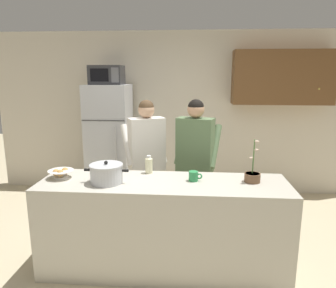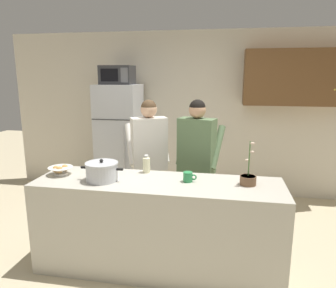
{
  "view_description": "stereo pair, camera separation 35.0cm",
  "coord_description": "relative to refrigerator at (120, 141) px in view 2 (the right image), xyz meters",
  "views": [
    {
      "loc": [
        0.27,
        -2.86,
        1.92
      ],
      "look_at": [
        0.0,
        0.55,
        1.17
      ],
      "focal_mm": 33.69,
      "sensor_mm": 36.0,
      "label": 1
    },
    {
      "loc": [
        0.62,
        -2.82,
        1.92
      ],
      "look_at": [
        0.0,
        0.55,
        1.17
      ],
      "focal_mm": 33.69,
      "sensor_mm": 36.0,
      "label": 2
    }
  ],
  "objects": [
    {
      "name": "cooking_pot",
      "position": [
        0.48,
        -1.92,
        0.12
      ],
      "size": [
        0.42,
        0.31,
        0.22
      ],
      "color": "silver",
      "rests_on": "kitchen_island"
    },
    {
      "name": "refrigerator",
      "position": [
        0.0,
        0.0,
        0.0
      ],
      "size": [
        0.64,
        0.68,
        1.78
      ],
      "color": "#B7BABF",
      "rests_on": "ground"
    },
    {
      "name": "bread_bowl",
      "position": [
        -0.01,
        -1.82,
        0.08
      ],
      "size": [
        0.25,
        0.25,
        0.1
      ],
      "color": "white",
      "rests_on": "kitchen_island"
    },
    {
      "name": "bottle_near_edge",
      "position": [
        0.84,
        -1.59,
        0.12
      ],
      "size": [
        0.08,
        0.08,
        0.19
      ],
      "color": "beige",
      "rests_on": "kitchen_island"
    },
    {
      "name": "kitchen_island",
      "position": [
        1.01,
        -1.85,
        -0.43
      ],
      "size": [
        2.39,
        0.68,
        0.92
      ],
      "primitive_type": "cube",
      "color": "#BCB7A8",
      "rests_on": "ground"
    },
    {
      "name": "microwave",
      "position": [
        0.0,
        -0.02,
        1.03
      ],
      "size": [
        0.48,
        0.37,
        0.28
      ],
      "color": "#2D2D30",
      "rests_on": "refrigerator"
    },
    {
      "name": "person_near_pot",
      "position": [
        0.74,
        -1.06,
        0.13
      ],
      "size": [
        0.61,
        0.57,
        1.64
      ],
      "color": "#33384C",
      "rests_on": "ground"
    },
    {
      "name": "back_wall_unit",
      "position": [
        1.29,
        0.41,
        0.51
      ],
      "size": [
        6.0,
        0.48,
        2.6
      ],
      "color": "beige",
      "rests_on": "ground"
    },
    {
      "name": "potted_orchid",
      "position": [
        1.86,
        -1.79,
        0.09
      ],
      "size": [
        0.15,
        0.15,
        0.42
      ],
      "color": "brown",
      "rests_on": "kitchen_island"
    },
    {
      "name": "person_by_sink",
      "position": [
        1.32,
        -1.11,
        0.14
      ],
      "size": [
        0.59,
        0.53,
        1.65
      ],
      "color": "#33384C",
      "rests_on": "ground"
    },
    {
      "name": "coffee_mug",
      "position": [
        1.3,
        -1.8,
        0.08
      ],
      "size": [
        0.13,
        0.09,
        0.1
      ],
      "color": "#2D8C4C",
      "rests_on": "kitchen_island"
    },
    {
      "name": "ground_plane",
      "position": [
        1.01,
        -1.85,
        -0.89
      ],
      "size": [
        14.0,
        14.0,
        0.0
      ],
      "primitive_type": "plane",
      "color": "#C6B793"
    }
  ]
}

